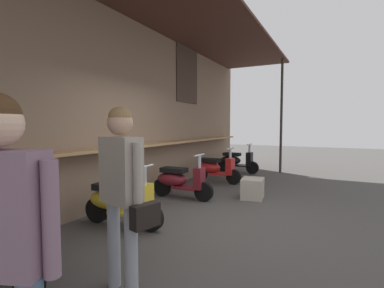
{
  "coord_description": "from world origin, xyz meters",
  "views": [
    {
      "loc": [
        -4.27,
        -1.9,
        1.56
      ],
      "look_at": [
        1.88,
        1.28,
        1.1
      ],
      "focal_mm": 26.36,
      "sensor_mm": 36.0,
      "label": 1
    }
  ],
  "objects_px": {
    "shopper_with_handbag": "(122,180)",
    "shopper_browsing": "(2,229)",
    "scooter_red": "(214,168)",
    "merchandise_crate": "(253,188)",
    "scooter_yellow": "(118,201)",
    "scooter_maroon": "(179,180)",
    "scooter_black": "(235,161)"
  },
  "relations": [
    {
      "from": "shopper_with_handbag",
      "to": "shopper_browsing",
      "type": "xyz_separation_m",
      "value": [
        -1.19,
        -0.3,
        0.0
      ]
    },
    {
      "from": "shopper_with_handbag",
      "to": "merchandise_crate",
      "type": "relative_size",
      "value": 3.1
    },
    {
      "from": "scooter_yellow",
      "to": "merchandise_crate",
      "type": "distance_m",
      "value": 2.96
    },
    {
      "from": "scooter_red",
      "to": "shopper_browsing",
      "type": "bearing_deg",
      "value": -72.18
    },
    {
      "from": "merchandise_crate",
      "to": "scooter_yellow",
      "type": "bearing_deg",
      "value": 151.68
    },
    {
      "from": "scooter_black",
      "to": "shopper_browsing",
      "type": "relative_size",
      "value": 0.82
    },
    {
      "from": "scooter_red",
      "to": "shopper_with_handbag",
      "type": "relative_size",
      "value": 0.81
    },
    {
      "from": "scooter_black",
      "to": "shopper_browsing",
      "type": "bearing_deg",
      "value": -77.45
    },
    {
      "from": "scooter_yellow",
      "to": "scooter_black",
      "type": "bearing_deg",
      "value": 85.98
    },
    {
      "from": "scooter_black",
      "to": "shopper_with_handbag",
      "type": "bearing_deg",
      "value": -78.04
    },
    {
      "from": "scooter_yellow",
      "to": "scooter_black",
      "type": "relative_size",
      "value": 1.0
    },
    {
      "from": "scooter_maroon",
      "to": "shopper_browsing",
      "type": "relative_size",
      "value": 0.82
    },
    {
      "from": "shopper_with_handbag",
      "to": "shopper_browsing",
      "type": "bearing_deg",
      "value": -150.76
    },
    {
      "from": "scooter_black",
      "to": "shopper_browsing",
      "type": "xyz_separation_m",
      "value": [
        -8.12,
        -1.57,
        0.67
      ]
    },
    {
      "from": "scooter_yellow",
      "to": "scooter_maroon",
      "type": "distance_m",
      "value": 1.87
    },
    {
      "from": "scooter_red",
      "to": "scooter_black",
      "type": "height_order",
      "value": "same"
    },
    {
      "from": "scooter_maroon",
      "to": "scooter_red",
      "type": "xyz_separation_m",
      "value": [
        1.92,
        -0.0,
        0.0
      ]
    },
    {
      "from": "scooter_maroon",
      "to": "shopper_with_handbag",
      "type": "distance_m",
      "value": 3.51
    },
    {
      "from": "merchandise_crate",
      "to": "shopper_browsing",
      "type": "bearing_deg",
      "value": -178.16
    },
    {
      "from": "scooter_maroon",
      "to": "shopper_with_handbag",
      "type": "relative_size",
      "value": 0.81
    },
    {
      "from": "scooter_yellow",
      "to": "shopper_with_handbag",
      "type": "distance_m",
      "value": 1.95
    },
    {
      "from": "scooter_red",
      "to": "shopper_with_handbag",
      "type": "xyz_separation_m",
      "value": [
        -5.12,
        -1.26,
        0.67
      ]
    },
    {
      "from": "scooter_maroon",
      "to": "scooter_red",
      "type": "relative_size",
      "value": 1.0
    },
    {
      "from": "scooter_red",
      "to": "shopper_with_handbag",
      "type": "distance_m",
      "value": 5.32
    },
    {
      "from": "shopper_browsing",
      "to": "scooter_maroon",
      "type": "bearing_deg",
      "value": 178.27
    },
    {
      "from": "scooter_yellow",
      "to": "scooter_red",
      "type": "relative_size",
      "value": 1.0
    },
    {
      "from": "scooter_yellow",
      "to": "scooter_maroon",
      "type": "xyz_separation_m",
      "value": [
        1.87,
        0.0,
        0.0
      ]
    },
    {
      "from": "scooter_yellow",
      "to": "merchandise_crate",
      "type": "height_order",
      "value": "scooter_yellow"
    },
    {
      "from": "scooter_maroon",
      "to": "shopper_browsing",
      "type": "bearing_deg",
      "value": -71.51
    },
    {
      "from": "scooter_maroon",
      "to": "merchandise_crate",
      "type": "xyz_separation_m",
      "value": [
        0.73,
        -1.4,
        -0.18
      ]
    },
    {
      "from": "merchandise_crate",
      "to": "scooter_black",
      "type": "bearing_deg",
      "value": 25.07
    },
    {
      "from": "scooter_yellow",
      "to": "shopper_with_handbag",
      "type": "xyz_separation_m",
      "value": [
        -1.33,
        -1.26,
        0.67
      ]
    }
  ]
}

